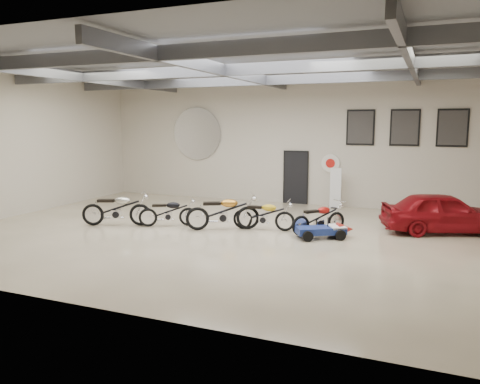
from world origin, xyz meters
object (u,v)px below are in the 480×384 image
at_px(banner_stand, 336,187).
at_px(motorcycle_gold, 223,211).
at_px(go_kart, 326,227).
at_px(vintage_car, 444,212).
at_px(motorcycle_silver, 116,208).
at_px(motorcycle_black, 168,212).
at_px(motorcycle_yellow, 264,214).
at_px(motorcycle_red, 319,218).

height_order(banner_stand, motorcycle_gold, banner_stand).
distance_m(go_kart, vintage_car, 3.74).
xyz_separation_m(motorcycle_silver, go_kart, (6.56, 0.92, -0.26)).
distance_m(motorcycle_black, motorcycle_yellow, 3.07).
distance_m(motorcycle_yellow, go_kart, 2.02).
bearing_deg(motorcycle_yellow, vintage_car, 10.82).
relative_size(motorcycle_silver, motorcycle_gold, 0.98).
height_order(motorcycle_silver, motorcycle_black, motorcycle_silver).
xyz_separation_m(banner_stand, motorcycle_black, (-4.32, -5.21, -0.36)).
bearing_deg(motorcycle_red, vintage_car, -25.01).
relative_size(motorcycle_silver, motorcycle_yellow, 1.15).
height_order(motorcycle_silver, motorcycle_gold, motorcycle_gold).
bearing_deg(motorcycle_yellow, motorcycle_silver, -173.22).
bearing_deg(motorcycle_black, banner_stand, 22.33).
relative_size(motorcycle_silver, vintage_car, 0.61).
xyz_separation_m(motorcycle_black, vintage_car, (8.11, 2.40, 0.14)).
xyz_separation_m(banner_stand, motorcycle_gold, (-2.50, -5.00, -0.25)).
relative_size(motorcycle_red, vintage_car, 0.51).
bearing_deg(motorcycle_silver, vintage_car, -5.20).
distance_m(banner_stand, motorcycle_red, 4.37).
bearing_deg(motorcycle_black, go_kart, -23.74).
relative_size(banner_stand, motorcycle_gold, 0.75).
distance_m(banner_stand, motorcycle_silver, 8.25).
bearing_deg(banner_stand, motorcycle_red, -74.10).
distance_m(motorcycle_gold, motorcycle_yellow, 1.26).
distance_m(banner_stand, go_kart, 4.91).
distance_m(banner_stand, motorcycle_yellow, 4.76).
bearing_deg(banner_stand, go_kart, -70.93).
distance_m(motorcycle_black, motorcycle_red, 4.75).
relative_size(motorcycle_yellow, vintage_car, 0.52).
bearing_deg(go_kart, motorcycle_red, 90.92).
bearing_deg(motorcycle_yellow, go_kart, -16.18).
bearing_deg(motorcycle_red, banner_stand, 45.64).
xyz_separation_m(motorcycle_silver, motorcycle_gold, (3.40, 0.76, 0.01)).
xyz_separation_m(banner_stand, motorcycle_yellow, (-1.32, -4.56, -0.34)).
xyz_separation_m(motorcycle_black, motorcycle_red, (4.67, 0.87, 0.01)).
height_order(motorcycle_yellow, vintage_car, vintage_car).
bearing_deg(motorcycle_gold, motorcycle_red, -14.73).
relative_size(motorcycle_yellow, go_kart, 1.11).
xyz_separation_m(motorcycle_silver, vintage_car, (9.69, 2.95, 0.05)).
relative_size(go_kart, vintage_car, 0.47).
distance_m(motorcycle_silver, motorcycle_gold, 3.48).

